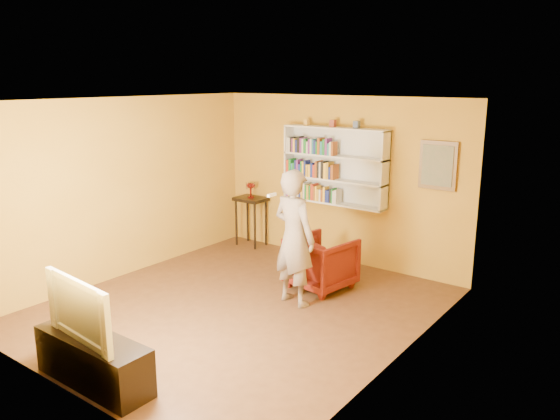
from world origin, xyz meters
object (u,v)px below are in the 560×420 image
object	(u,v)px
tv_cabinet	(93,360)
console_table	(251,206)
armchair	(321,262)
bookshelf	(336,166)
ruby_lustre	(251,187)
person	(294,238)
television	(89,307)

from	to	relation	value
tv_cabinet	console_table	bearing A→B (deg)	110.88
armchair	tv_cabinet	size ratio (longest dim) A/B	0.60
bookshelf	ruby_lustre	distance (m)	1.75
bookshelf	person	world-z (taller)	bookshelf
person	television	world-z (taller)	person
armchair	television	xyz separation A→B (m)	(-0.42, -3.51, 0.43)
armchair	person	distance (m)	0.87
person	bookshelf	bearing A→B (deg)	-66.08
armchair	tv_cabinet	bearing A→B (deg)	92.22
bookshelf	console_table	bearing A→B (deg)	-174.52
ruby_lustre	person	size ratio (longest dim) A/B	0.15
bookshelf	television	xyz separation A→B (m)	(0.05, -4.66, -0.78)
armchair	person	xyz separation A→B (m)	(0.01, -0.69, 0.53)
ruby_lustre	person	distance (m)	2.73
console_table	armchair	xyz separation A→B (m)	(2.14, -0.99, -0.35)
ruby_lustre	armchair	bearing A→B (deg)	-24.82
person	television	xyz separation A→B (m)	(-0.43, -2.82, -0.10)
console_table	person	world-z (taller)	person
armchair	console_table	bearing A→B (deg)	-15.78
ruby_lustre	armchair	distance (m)	2.46
ruby_lustre	tv_cabinet	world-z (taller)	ruby_lustre
person	tv_cabinet	bearing A→B (deg)	90.64
console_table	television	bearing A→B (deg)	-69.12
bookshelf	tv_cabinet	world-z (taller)	bookshelf
console_table	person	bearing A→B (deg)	-38.02
bookshelf	armchair	xyz separation A→B (m)	(0.47, -1.15, -1.21)
bookshelf	ruby_lustre	xyz separation A→B (m)	(-1.66, -0.16, -0.51)
television	bookshelf	bearing A→B (deg)	95.91
console_table	television	xyz separation A→B (m)	(1.72, -4.50, 0.08)
television	ruby_lustre	bearing A→B (deg)	116.12
console_table	tv_cabinet	bearing A→B (deg)	-69.12
person	tv_cabinet	xyz separation A→B (m)	(-0.43, -2.82, -0.67)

